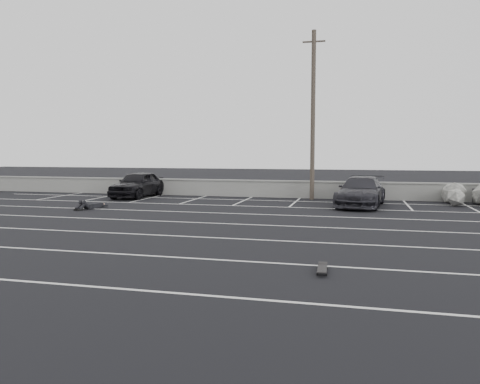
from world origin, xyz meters
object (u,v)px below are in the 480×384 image
(trash_bin, at_px, (477,196))
(skateboard, at_px, (322,269))
(person, at_px, (95,203))
(car_left, at_px, (138,184))
(utility_pole, at_px, (313,115))
(car_right, at_px, (361,191))

(trash_bin, xyz_separation_m, skateboard, (-7.22, -17.01, -0.33))
(person, bearing_deg, trash_bin, 32.04)
(person, bearing_deg, skateboard, -27.71)
(car_left, relative_size, person, 1.84)
(skateboard, bearing_deg, car_left, 126.51)
(car_left, height_order, utility_pole, utility_pole)
(skateboard, bearing_deg, utility_pole, 94.02)
(car_left, height_order, skateboard, car_left)
(car_left, distance_m, utility_pole, 11.52)
(car_left, relative_size, skateboard, 5.54)
(trash_bin, distance_m, skateboard, 18.48)
(car_left, bearing_deg, utility_pole, 8.08)
(trash_bin, bearing_deg, person, -159.80)
(trash_bin, xyz_separation_m, person, (-19.25, -7.08, -0.17))
(utility_pole, relative_size, person, 3.80)
(utility_pole, distance_m, trash_bin, 10.12)
(car_right, distance_m, utility_pole, 5.76)
(car_left, distance_m, car_right, 13.56)
(car_left, height_order, car_right, car_left)
(utility_pole, bearing_deg, person, -146.05)
(utility_pole, xyz_separation_m, trash_bin, (9.03, 0.20, -4.56))
(car_right, bearing_deg, skateboard, -85.99)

